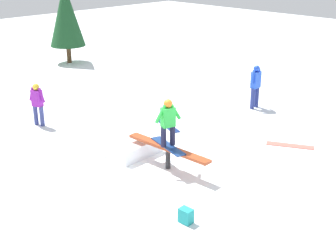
{
  "coord_description": "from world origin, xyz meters",
  "views": [
    {
      "loc": [
        8.24,
        -8.22,
        5.74
      ],
      "look_at": [
        0.0,
        0.0,
        1.25
      ],
      "focal_mm": 50.0,
      "sensor_mm": 36.0,
      "label": 1
    }
  ],
  "objects_px": {
    "loose_snowboard_coral": "(290,145)",
    "main_rider_on_rail": "(168,123)",
    "bystander_purple": "(37,102)",
    "backpack_on_snow": "(186,216)",
    "rail_feature": "(168,150)",
    "loose_snowboard_white": "(131,99)",
    "bystander_blue": "(256,84)",
    "pine_tree_far": "(66,15)",
    "loose_snowboard_navy": "(168,125)"
  },
  "relations": [
    {
      "from": "loose_snowboard_white",
      "to": "pine_tree_far",
      "type": "relative_size",
      "value": 0.37
    },
    {
      "from": "rail_feature",
      "to": "loose_snowboard_white",
      "type": "relative_size",
      "value": 1.83
    },
    {
      "from": "bystander_blue",
      "to": "main_rider_on_rail",
      "type": "bearing_deg",
      "value": -169.11
    },
    {
      "from": "loose_snowboard_white",
      "to": "loose_snowboard_navy",
      "type": "height_order",
      "value": "same"
    },
    {
      "from": "bystander_purple",
      "to": "loose_snowboard_navy",
      "type": "xyz_separation_m",
      "value": [
        3.15,
        3.06,
        -0.82
      ]
    },
    {
      "from": "loose_snowboard_coral",
      "to": "backpack_on_snow",
      "type": "height_order",
      "value": "backpack_on_snow"
    },
    {
      "from": "bystander_purple",
      "to": "pine_tree_far",
      "type": "height_order",
      "value": "pine_tree_far"
    },
    {
      "from": "main_rider_on_rail",
      "to": "pine_tree_far",
      "type": "relative_size",
      "value": 0.36
    },
    {
      "from": "loose_snowboard_coral",
      "to": "main_rider_on_rail",
      "type": "bearing_deg",
      "value": 39.42
    },
    {
      "from": "backpack_on_snow",
      "to": "rail_feature",
      "type": "bearing_deg",
      "value": -39.61
    },
    {
      "from": "rail_feature",
      "to": "loose_snowboard_navy",
      "type": "bearing_deg",
      "value": 132.99
    },
    {
      "from": "backpack_on_snow",
      "to": "bystander_purple",
      "type": "bearing_deg",
      "value": -9.49
    },
    {
      "from": "main_rider_on_rail",
      "to": "bystander_purple",
      "type": "relative_size",
      "value": 0.99
    },
    {
      "from": "main_rider_on_rail",
      "to": "loose_snowboard_coral",
      "type": "relative_size",
      "value": 1.03
    },
    {
      "from": "loose_snowboard_white",
      "to": "pine_tree_far",
      "type": "xyz_separation_m",
      "value": [
        -7.15,
        1.88,
        2.48
      ]
    },
    {
      "from": "bystander_purple",
      "to": "pine_tree_far",
      "type": "xyz_separation_m",
      "value": [
        -7.1,
        5.97,
        1.66
      ]
    },
    {
      "from": "loose_snowboard_coral",
      "to": "bystander_blue",
      "type": "bearing_deg",
      "value": -65.45
    },
    {
      "from": "rail_feature",
      "to": "loose_snowboard_coral",
      "type": "xyz_separation_m",
      "value": [
        1.55,
        3.75,
        -0.55
      ]
    },
    {
      "from": "loose_snowboard_white",
      "to": "bystander_blue",
      "type": "bearing_deg",
      "value": -37.85
    },
    {
      "from": "bystander_purple",
      "to": "loose_snowboard_coral",
      "type": "distance_m",
      "value": 8.39
    },
    {
      "from": "backpack_on_snow",
      "to": "loose_snowboard_white",
      "type": "bearing_deg",
      "value": -36.05
    },
    {
      "from": "rail_feature",
      "to": "pine_tree_far",
      "type": "xyz_separation_m",
      "value": [
        -12.58,
        5.21,
        1.93
      ]
    },
    {
      "from": "loose_snowboard_white",
      "to": "loose_snowboard_navy",
      "type": "xyz_separation_m",
      "value": [
        3.1,
        -1.03,
        0.0
      ]
    },
    {
      "from": "rail_feature",
      "to": "main_rider_on_rail",
      "type": "height_order",
      "value": "main_rider_on_rail"
    },
    {
      "from": "main_rider_on_rail",
      "to": "loose_snowboard_navy",
      "type": "xyz_separation_m",
      "value": [
        -2.33,
        2.3,
        -1.31
      ]
    },
    {
      "from": "rail_feature",
      "to": "bystander_purple",
      "type": "relative_size",
      "value": 1.9
    },
    {
      "from": "rail_feature",
      "to": "backpack_on_snow",
      "type": "height_order",
      "value": "rail_feature"
    },
    {
      "from": "bystander_blue",
      "to": "pine_tree_far",
      "type": "bearing_deg",
      "value": 92.0
    },
    {
      "from": "rail_feature",
      "to": "loose_snowboard_white",
      "type": "xyz_separation_m",
      "value": [
        -5.42,
        3.33,
        -0.55
      ]
    },
    {
      "from": "loose_snowboard_navy",
      "to": "backpack_on_snow",
      "type": "height_order",
      "value": "backpack_on_snow"
    },
    {
      "from": "bystander_purple",
      "to": "loose_snowboard_coral",
      "type": "bearing_deg",
      "value": 15.18
    },
    {
      "from": "rail_feature",
      "to": "loose_snowboard_navy",
      "type": "relative_size",
      "value": 1.97
    },
    {
      "from": "loose_snowboard_white",
      "to": "bystander_purple",
      "type": "bearing_deg",
      "value": -161.58
    },
    {
      "from": "loose_snowboard_navy",
      "to": "pine_tree_far",
      "type": "height_order",
      "value": "pine_tree_far"
    },
    {
      "from": "bystander_purple",
      "to": "backpack_on_snow",
      "type": "bearing_deg",
      "value": -24.05
    },
    {
      "from": "bystander_blue",
      "to": "backpack_on_snow",
      "type": "relative_size",
      "value": 4.84
    },
    {
      "from": "main_rider_on_rail",
      "to": "loose_snowboard_coral",
      "type": "xyz_separation_m",
      "value": [
        1.55,
        3.75,
        -1.31
      ]
    },
    {
      "from": "rail_feature",
      "to": "main_rider_on_rail",
      "type": "xyz_separation_m",
      "value": [
        0.0,
        0.0,
        0.76
      ]
    },
    {
      "from": "loose_snowboard_white",
      "to": "backpack_on_snow",
      "type": "bearing_deg",
      "value": -103.94
    },
    {
      "from": "loose_snowboard_navy",
      "to": "backpack_on_snow",
      "type": "xyz_separation_m",
      "value": [
        4.53,
        -3.94,
        0.16
      ]
    },
    {
      "from": "main_rider_on_rail",
      "to": "rail_feature",
      "type": "bearing_deg",
      "value": 0.0
    },
    {
      "from": "main_rider_on_rail",
      "to": "loose_snowboard_white",
      "type": "distance_m",
      "value": 6.5
    },
    {
      "from": "rail_feature",
      "to": "bystander_blue",
      "type": "xyz_separation_m",
      "value": [
        -1.36,
        5.97,
        0.36
      ]
    },
    {
      "from": "bystander_purple",
      "to": "backpack_on_snow",
      "type": "xyz_separation_m",
      "value": [
        7.68,
        -0.88,
        -0.66
      ]
    },
    {
      "from": "main_rider_on_rail",
      "to": "loose_snowboard_white",
      "type": "xyz_separation_m",
      "value": [
        -5.42,
        3.33,
        -1.31
      ]
    },
    {
      "from": "backpack_on_snow",
      "to": "pine_tree_far",
      "type": "distance_m",
      "value": 16.45
    },
    {
      "from": "loose_snowboard_coral",
      "to": "loose_snowboard_navy",
      "type": "xyz_separation_m",
      "value": [
        -3.88,
        -1.45,
        0.0
      ]
    },
    {
      "from": "rail_feature",
      "to": "backpack_on_snow",
      "type": "bearing_deg",
      "value": -39.0
    },
    {
      "from": "rail_feature",
      "to": "loose_snowboard_coral",
      "type": "relative_size",
      "value": 1.97
    },
    {
      "from": "loose_snowboard_white",
      "to": "loose_snowboard_coral",
      "type": "distance_m",
      "value": 6.99
    }
  ]
}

